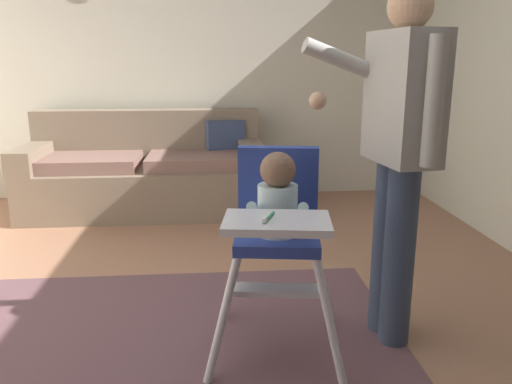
{
  "coord_description": "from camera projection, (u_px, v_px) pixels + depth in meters",
  "views": [
    {
      "loc": [
        0.15,
        -2.19,
        1.28
      ],
      "look_at": [
        0.32,
        -0.17,
        0.76
      ],
      "focal_mm": 35.6,
      "sensor_mm": 36.0,
      "label": 1
    }
  ],
  "objects": [
    {
      "name": "ground",
      "position": [
        188.0,
        348.0,
        2.44
      ],
      "size": [
        5.98,
        7.07,
        0.1
      ],
      "primitive_type": "cube",
      "color": "#A47256"
    },
    {
      "name": "wall_far",
      "position": [
        197.0,
        59.0,
        4.77
      ],
      "size": [
        5.18,
        0.06,
        2.61
      ],
      "primitive_type": "cube",
      "color": "beige",
      "rests_on": "ground"
    },
    {
      "name": "adult_standing",
      "position": [
        399.0,
        150.0,
        2.23
      ],
      "size": [
        0.55,
        0.5,
        1.6
      ],
      "rotation": [
        0.0,
        0.0,
        -3.01
      ],
      "color": "#37465F",
      "rests_on": "ground"
    },
    {
      "name": "high_chair",
      "position": [
        277.0,
        216.0,
        2.19
      ],
      "size": [
        0.68,
        0.78,
        0.93
      ],
      "rotation": [
        0.0,
        0.0,
        -1.7
      ],
      "color": "silver",
      "rests_on": "ground"
    },
    {
      "name": "couch",
      "position": [
        147.0,
        173.0,
        4.47
      ],
      "size": [
        2.04,
        0.86,
        0.86
      ],
      "rotation": [
        0.0,
        0.0,
        -1.57
      ],
      "color": "#82705B",
      "rests_on": "ground"
    }
  ]
}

